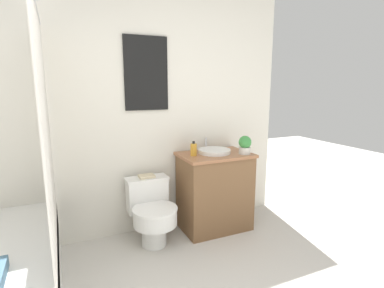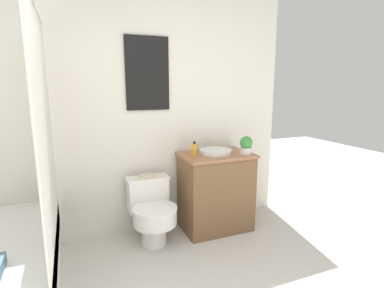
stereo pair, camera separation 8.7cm
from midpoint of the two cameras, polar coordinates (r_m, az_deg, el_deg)
The scene contains 8 objects.
wall_back at distance 2.96m, azimuth -14.60°, elevation 6.29°, with size 3.53×0.07×2.50m.
shower_area at distance 2.51m, azimuth -32.53°, elevation -19.45°, with size 0.67×1.43×1.98m.
toilet at distance 2.93m, azimuth -8.55°, elevation -12.43°, with size 0.41×0.55×0.61m.
vanity at distance 3.16m, azimuth 3.54°, elevation -8.93°, with size 0.72×0.49×0.81m.
sink at distance 3.06m, azimuth 3.44°, elevation -1.36°, with size 0.33×0.37×0.13m.
soap_bottle at distance 2.94m, azimuth -0.54°, elevation -1.04°, with size 0.06×0.06×0.14m.
potted_plant at distance 3.04m, azimuth 9.24°, elevation -0.15°, with size 0.13×0.13×0.19m.
book_on_tank at distance 2.96m, azimuth -9.48°, elevation -6.07°, with size 0.15×0.12×0.02m.
Camera 1 is at (-0.53, -0.75, 1.48)m, focal length 28.00 mm.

